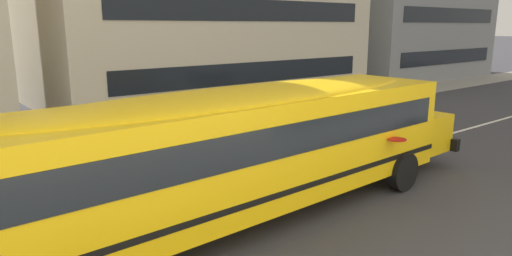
% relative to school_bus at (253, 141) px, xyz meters
% --- Properties ---
extents(ground_plane, '(400.00, 400.00, 0.00)m').
position_rel_school_bus_xyz_m(ground_plane, '(-4.20, 1.39, -1.80)').
color(ground_plane, '#38383D').
extents(lane_centreline, '(110.00, 0.16, 0.01)m').
position_rel_school_bus_xyz_m(lane_centreline, '(-4.20, 1.39, -1.80)').
color(lane_centreline, silver).
rests_on(lane_centreline, ground_plane).
extents(school_bus, '(13.61, 3.24, 3.03)m').
position_rel_school_bus_xyz_m(school_bus, '(0.00, 0.00, 0.00)').
color(school_bus, yellow).
rests_on(school_bus, ground_plane).
extents(parked_car_white_far_corner, '(3.92, 1.92, 1.64)m').
position_rel_school_bus_xyz_m(parked_car_white_far_corner, '(9.00, 6.70, -0.95)').
color(parked_car_white_far_corner, silver).
rests_on(parked_car_white_far_corner, ground_plane).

